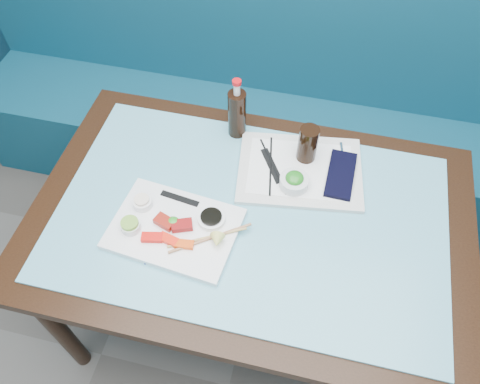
% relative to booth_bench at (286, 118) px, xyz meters
% --- Properties ---
extents(booth_bench, '(3.00, 0.56, 1.17)m').
position_rel_booth_bench_xyz_m(booth_bench, '(0.00, 0.00, 0.00)').
color(booth_bench, '#0D4257').
rests_on(booth_bench, ground).
extents(dining_table, '(1.40, 0.90, 0.75)m').
position_rel_booth_bench_xyz_m(dining_table, '(0.00, -0.84, 0.29)').
color(dining_table, black).
rests_on(dining_table, ground).
extents(glass_top, '(1.22, 0.76, 0.01)m').
position_rel_booth_bench_xyz_m(glass_top, '(0.00, -0.84, 0.38)').
color(glass_top, '#5FAABF').
rests_on(glass_top, dining_table).
extents(sashimi_plate, '(0.41, 0.31, 0.02)m').
position_rel_booth_bench_xyz_m(sashimi_plate, '(-0.22, -0.95, 0.39)').
color(sashimi_plate, white).
rests_on(sashimi_plate, glass_top).
extents(salmon_left, '(0.07, 0.04, 0.02)m').
position_rel_booth_bench_xyz_m(salmon_left, '(-0.27, -1.00, 0.41)').
color(salmon_left, red).
rests_on(salmon_left, sashimi_plate).
extents(salmon_mid, '(0.07, 0.04, 0.01)m').
position_rel_booth_bench_xyz_m(salmon_mid, '(-0.22, -1.00, 0.41)').
color(salmon_mid, '#FF200A').
rests_on(salmon_mid, sashimi_plate).
extents(salmon_right, '(0.06, 0.03, 0.01)m').
position_rel_booth_bench_xyz_m(salmon_right, '(-0.17, -1.00, 0.41)').
color(salmon_right, '#F44709').
rests_on(salmon_right, sashimi_plate).
extents(tuna_left, '(0.07, 0.06, 0.02)m').
position_rel_booth_bench_xyz_m(tuna_left, '(-0.25, -0.94, 0.41)').
color(tuna_left, maroon).
rests_on(tuna_left, sashimi_plate).
extents(tuna_right, '(0.07, 0.06, 0.02)m').
position_rel_booth_bench_xyz_m(tuna_right, '(-0.19, -0.94, 0.41)').
color(tuna_right, maroon).
rests_on(tuna_right, sashimi_plate).
extents(seaweed_garnish, '(0.04, 0.04, 0.02)m').
position_rel_booth_bench_xyz_m(seaweed_garnish, '(-0.22, -0.94, 0.41)').
color(seaweed_garnish, '#289121').
rests_on(seaweed_garnish, sashimi_plate).
extents(ramekin_wasabi, '(0.06, 0.06, 0.03)m').
position_rel_booth_bench_xyz_m(ramekin_wasabi, '(-0.34, -0.98, 0.42)').
color(ramekin_wasabi, white).
rests_on(ramekin_wasabi, sashimi_plate).
extents(wasabi_fill, '(0.06, 0.06, 0.01)m').
position_rel_booth_bench_xyz_m(wasabi_fill, '(-0.34, -0.98, 0.43)').
color(wasabi_fill, '#71AA37').
rests_on(wasabi_fill, ramekin_wasabi).
extents(ramekin_ginger, '(0.06, 0.06, 0.03)m').
position_rel_booth_bench_xyz_m(ramekin_ginger, '(-0.34, -0.89, 0.42)').
color(ramekin_ginger, white).
rests_on(ramekin_ginger, sashimi_plate).
extents(ginger_fill, '(0.06, 0.06, 0.01)m').
position_rel_booth_bench_xyz_m(ginger_fill, '(-0.34, -0.89, 0.43)').
color(ginger_fill, '#F0DDC5').
rests_on(ginger_fill, ramekin_ginger).
extents(soy_dish, '(0.10, 0.10, 0.02)m').
position_rel_booth_bench_xyz_m(soy_dish, '(-0.11, -0.90, 0.41)').
color(soy_dish, white).
rests_on(soy_dish, sashimi_plate).
extents(soy_fill, '(0.08, 0.08, 0.01)m').
position_rel_booth_bench_xyz_m(soy_fill, '(-0.11, -0.90, 0.42)').
color(soy_fill, black).
rests_on(soy_fill, soy_dish).
extents(lemon_wedge, '(0.05, 0.04, 0.05)m').
position_rel_booth_bench_xyz_m(lemon_wedge, '(-0.07, -0.98, 0.43)').
color(lemon_wedge, '#EEE870').
rests_on(lemon_wedge, sashimi_plate).
extents(chopstick_sleeve, '(0.13, 0.04, 0.00)m').
position_rel_booth_bench_xyz_m(chopstick_sleeve, '(-0.23, -0.84, 0.40)').
color(chopstick_sleeve, black).
rests_on(chopstick_sleeve, sashimi_plate).
extents(wooden_chopstick_a, '(0.22, 0.12, 0.01)m').
position_rel_booth_bench_xyz_m(wooden_chopstick_a, '(-0.11, -0.96, 0.41)').
color(wooden_chopstick_a, tan).
rests_on(wooden_chopstick_a, sashimi_plate).
extents(wooden_chopstick_b, '(0.22, 0.16, 0.01)m').
position_rel_booth_bench_xyz_m(wooden_chopstick_b, '(-0.10, -0.96, 0.41)').
color(wooden_chopstick_b, '#A3704D').
rests_on(wooden_chopstick_b, sashimi_plate).
extents(serving_tray, '(0.45, 0.36, 0.02)m').
position_rel_booth_bench_xyz_m(serving_tray, '(0.12, -0.63, 0.39)').
color(serving_tray, silver).
rests_on(serving_tray, glass_top).
extents(paper_placemat, '(0.37, 0.28, 0.00)m').
position_rel_booth_bench_xyz_m(paper_placemat, '(0.12, -0.63, 0.40)').
color(paper_placemat, white).
rests_on(paper_placemat, serving_tray).
extents(seaweed_bowl, '(0.10, 0.10, 0.04)m').
position_rel_booth_bench_xyz_m(seaweed_bowl, '(0.11, -0.71, 0.42)').
color(seaweed_bowl, silver).
rests_on(seaweed_bowl, serving_tray).
extents(seaweed_salad, '(0.07, 0.07, 0.03)m').
position_rel_booth_bench_xyz_m(seaweed_salad, '(0.11, -0.71, 0.44)').
color(seaweed_salad, '#1F791B').
rests_on(seaweed_salad, seaweed_bowl).
extents(cola_glass, '(0.09, 0.09, 0.13)m').
position_rel_booth_bench_xyz_m(cola_glass, '(0.13, -0.58, 0.47)').
color(cola_glass, black).
rests_on(cola_glass, serving_tray).
extents(navy_pouch, '(0.09, 0.20, 0.02)m').
position_rel_booth_bench_xyz_m(navy_pouch, '(0.26, -0.63, 0.41)').
color(navy_pouch, black).
rests_on(navy_pouch, serving_tray).
extents(fork, '(0.02, 0.08, 0.01)m').
position_rel_booth_bench_xyz_m(fork, '(0.25, -0.53, 0.40)').
color(fork, silver).
rests_on(fork, serving_tray).
extents(black_chopstick_a, '(0.05, 0.25, 0.01)m').
position_rel_booth_bench_xyz_m(black_chopstick_a, '(0.02, -0.64, 0.40)').
color(black_chopstick_a, black).
rests_on(black_chopstick_a, serving_tray).
extents(black_chopstick_b, '(0.13, 0.22, 0.01)m').
position_rel_booth_bench_xyz_m(black_chopstick_b, '(0.03, -0.64, 0.40)').
color(black_chopstick_b, black).
rests_on(black_chopstick_b, serving_tray).
extents(tray_sleeve, '(0.10, 0.15, 0.00)m').
position_rel_booth_bench_xyz_m(tray_sleeve, '(0.03, -0.64, 0.40)').
color(tray_sleeve, black).
rests_on(tray_sleeve, serving_tray).
extents(cola_bottle_body, '(0.08, 0.08, 0.18)m').
position_rel_booth_bench_xyz_m(cola_bottle_body, '(-0.12, -0.50, 0.47)').
color(cola_bottle_body, black).
rests_on(cola_bottle_body, glass_top).
extents(cola_bottle_neck, '(0.03, 0.03, 0.04)m').
position_rel_booth_bench_xyz_m(cola_bottle_neck, '(-0.12, -0.50, 0.59)').
color(cola_bottle_neck, white).
rests_on(cola_bottle_neck, cola_bottle_body).
extents(cola_bottle_cap, '(0.04, 0.04, 0.01)m').
position_rel_booth_bench_xyz_m(cola_bottle_cap, '(-0.12, -0.50, 0.62)').
color(cola_bottle_cap, red).
rests_on(cola_bottle_cap, cola_bottle_neck).
extents(blue_napkin, '(0.20, 0.20, 0.01)m').
position_rel_booth_bench_xyz_m(blue_napkin, '(-0.24, -0.98, 0.39)').
color(blue_napkin, navy).
rests_on(blue_napkin, glass_top).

